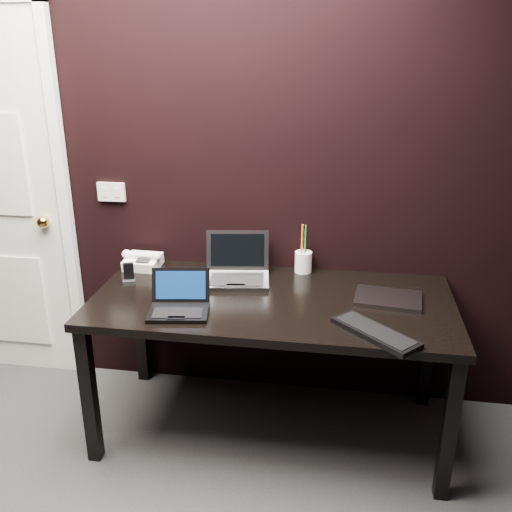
% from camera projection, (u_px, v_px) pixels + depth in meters
% --- Properties ---
extents(wall_back, '(4.00, 0.00, 4.00)m').
position_uv_depth(wall_back, '(225.00, 162.00, 2.90)').
color(wall_back, black).
rests_on(wall_back, ground).
extents(wall_switch, '(0.15, 0.02, 0.10)m').
position_uv_depth(wall_switch, '(111.00, 192.00, 3.04)').
color(wall_switch, silver).
rests_on(wall_switch, wall_back).
extents(desk, '(1.70, 0.80, 0.74)m').
position_uv_depth(desk, '(272.00, 313.00, 2.72)').
color(desk, black).
rests_on(desk, ground).
extents(netbook, '(0.30, 0.27, 0.17)m').
position_uv_depth(netbook, '(179.00, 304.00, 2.55)').
color(netbook, black).
rests_on(netbook, desk).
extents(silver_laptop, '(0.36, 0.33, 0.22)m').
position_uv_depth(silver_laptop, '(237.00, 272.00, 2.88)').
color(silver_laptop, gray).
rests_on(silver_laptop, desk).
extents(ext_keyboard, '(0.37, 0.36, 0.02)m').
position_uv_depth(ext_keyboard, '(375.00, 332.00, 2.35)').
color(ext_keyboard, black).
rests_on(ext_keyboard, desk).
extents(closed_laptop, '(0.33, 0.25, 0.02)m').
position_uv_depth(closed_laptop, '(388.00, 298.00, 2.66)').
color(closed_laptop, gray).
rests_on(closed_laptop, desk).
extents(desk_phone, '(0.22, 0.17, 0.11)m').
position_uv_depth(desk_phone, '(143.00, 261.00, 3.03)').
color(desk_phone, white).
rests_on(desk_phone, desk).
extents(mobile_phone, '(0.07, 0.07, 0.11)m').
position_uv_depth(mobile_phone, '(129.00, 276.00, 2.84)').
color(mobile_phone, black).
rests_on(mobile_phone, desk).
extents(pen_cup, '(0.12, 0.12, 0.26)m').
position_uv_depth(pen_cup, '(303.00, 261.00, 2.97)').
color(pen_cup, white).
rests_on(pen_cup, desk).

